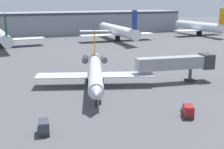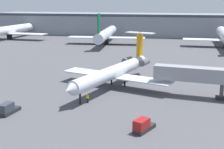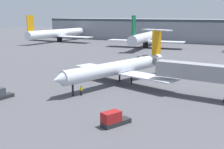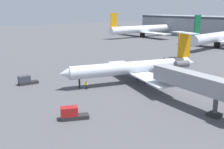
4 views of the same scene
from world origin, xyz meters
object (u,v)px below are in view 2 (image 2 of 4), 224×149
at_px(jet_bridge, 208,75).
at_px(regional_jet, 116,71).
at_px(parked_airliner_west_end, 9,30).
at_px(baggage_tug_trailing, 8,109).
at_px(ground_crew_marshaller, 88,98).
at_px(parked_airliner_west_mid, 106,34).
at_px(baggage_tug_lead, 143,126).

bearing_deg(jet_bridge, regional_jet, 168.37).
distance_m(jet_bridge, parked_airliner_west_end, 109.28).
height_order(baggage_tug_trailing, parked_airliner_west_end, parked_airliner_west_end).
bearing_deg(ground_crew_marshaller, baggage_tug_trailing, -143.38).
bearing_deg(parked_airliner_west_mid, regional_jet, -74.57).
distance_m(regional_jet, parked_airliner_west_end, 93.69).
bearing_deg(parked_airliner_west_end, regional_jet, -45.99).
relative_size(ground_crew_marshaller, parked_airliner_west_mid, 0.04).
bearing_deg(baggage_tug_lead, baggage_tug_trailing, 174.99).
height_order(regional_jet, baggage_tug_trailing, regional_jet).
xyz_separation_m(jet_bridge, ground_crew_marshaller, (-20.64, -7.45, -3.45)).
height_order(regional_jet, parked_airliner_west_mid, parked_airliner_west_mid).
bearing_deg(ground_crew_marshaller, parked_airliner_west_end, 128.46).
bearing_deg(ground_crew_marshaller, regional_jet, 76.24).
height_order(jet_bridge, baggage_tug_trailing, jet_bridge).
bearing_deg(baggage_tug_lead, jet_bridge, 60.83).
bearing_deg(parked_airliner_west_mid, baggage_tug_lead, -73.00).
relative_size(jet_bridge, parked_airliner_west_mid, 0.46).
height_order(regional_jet, ground_crew_marshaller, regional_jet).
bearing_deg(ground_crew_marshaller, parked_airliner_west_mid, 101.06).
xyz_separation_m(ground_crew_marshaller, baggage_tug_lead, (10.97, -9.88, -0.02)).
height_order(regional_jet, jet_bridge, regional_jet).
bearing_deg(parked_airliner_west_end, jet_bridge, -40.57).
distance_m(ground_crew_marshaller, baggage_tug_lead, 14.76).
relative_size(regional_jet, baggage_tug_lead, 7.31).
height_order(jet_bridge, parked_airliner_west_mid, parked_airliner_west_mid).
bearing_deg(baggage_tug_trailing, ground_crew_marshaller, 36.62).
bearing_deg(regional_jet, baggage_tug_lead, -68.60).
distance_m(ground_crew_marshaller, parked_airliner_west_end, 100.33).
height_order(jet_bridge, baggage_tug_lead, jet_bridge).
xyz_separation_m(ground_crew_marshaller, parked_airliner_west_end, (-62.37, 78.52, 3.35)).
distance_m(baggage_tug_lead, parked_airliner_west_mid, 85.88).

